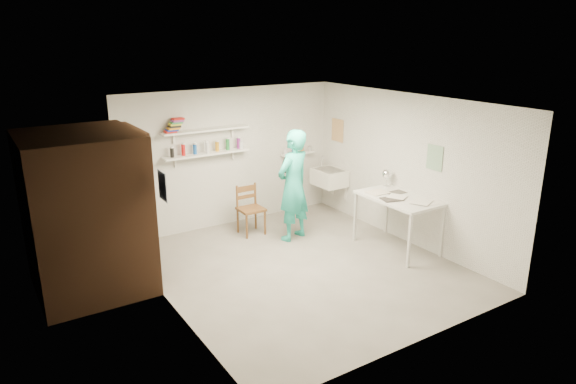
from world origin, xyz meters
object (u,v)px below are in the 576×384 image
wooden_chair (251,209)px  work_table (397,223)px  desk_lamp (387,174)px  wall_clock (290,164)px  belfast_sink (329,177)px  man (293,185)px

wooden_chair → work_table: bearing=-47.2°
desk_lamp → wall_clock: bearing=144.3°
wall_clock → wooden_chair: bearing=130.2°
work_table → desk_lamp: desk_lamp is taller
belfast_sink → work_table: bearing=-93.3°
man → work_table: bearing=115.4°
man → desk_lamp: size_ratio=11.38×
belfast_sink → work_table: size_ratio=0.47×
wooden_chair → work_table: wooden_chair is taller
wooden_chair → desk_lamp: (1.84, -1.28, 0.64)m
belfast_sink → man: 1.45m
belfast_sink → man: (-1.26, -0.69, 0.22)m
man → wall_clock: 0.38m
wooden_chair → wall_clock: bearing=-31.8°
belfast_sink → desk_lamp: desk_lamp is taller
man → belfast_sink: bearing=-168.8°
belfast_sink → work_table: 1.94m
wooden_chair → desk_lamp: bearing=-34.2°
wall_clock → desk_lamp: size_ratio=2.05×
man → wall_clock: bearing=-124.9°
man → work_table: man is taller
desk_lamp → wooden_chair: bearing=145.3°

